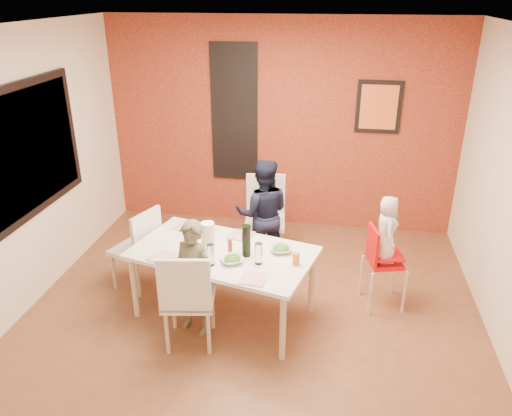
% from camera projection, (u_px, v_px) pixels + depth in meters
% --- Properties ---
extents(ground, '(4.50, 4.50, 0.00)m').
position_uv_depth(ground, '(251.00, 317.00, 4.93)').
color(ground, brown).
rests_on(ground, ground).
extents(ceiling, '(4.50, 4.50, 0.02)m').
position_uv_depth(ceiling, '(250.00, 28.00, 3.84)').
color(ceiling, white).
rests_on(ceiling, wall_back).
extents(wall_back, '(4.50, 0.02, 2.70)m').
position_uv_depth(wall_back, '(281.00, 126.00, 6.42)').
color(wall_back, '#F2E5C8').
rests_on(wall_back, ground).
extents(wall_front, '(4.50, 0.02, 2.70)m').
position_uv_depth(wall_front, '(168.00, 366.00, 2.36)').
color(wall_front, '#F2E5C8').
rests_on(wall_front, ground).
extents(wall_left, '(0.02, 4.50, 2.70)m').
position_uv_depth(wall_left, '(17.00, 176.00, 4.72)').
color(wall_left, '#F2E5C8').
rests_on(wall_left, ground).
extents(brick_accent_wall, '(4.50, 0.02, 2.70)m').
position_uv_depth(brick_accent_wall, '(281.00, 127.00, 6.40)').
color(brick_accent_wall, maroon).
rests_on(brick_accent_wall, ground).
extents(picture_window_frame, '(0.05, 1.70, 1.30)m').
position_uv_depth(picture_window_frame, '(28.00, 150.00, 4.82)').
color(picture_window_frame, black).
rests_on(picture_window_frame, wall_left).
extents(picture_window_pane, '(0.02, 1.55, 1.15)m').
position_uv_depth(picture_window_pane, '(29.00, 150.00, 4.82)').
color(picture_window_pane, black).
rests_on(picture_window_pane, wall_left).
extents(glassblock_strip, '(0.55, 0.03, 1.70)m').
position_uv_depth(glassblock_strip, '(234.00, 113.00, 6.41)').
color(glassblock_strip, silver).
rests_on(glassblock_strip, wall_back).
extents(glassblock_surround, '(0.60, 0.03, 1.76)m').
position_uv_depth(glassblock_surround, '(234.00, 114.00, 6.41)').
color(glassblock_surround, black).
rests_on(glassblock_surround, wall_back).
extents(art_print_frame, '(0.54, 0.03, 0.64)m').
position_uv_depth(art_print_frame, '(379.00, 107.00, 6.08)').
color(art_print_frame, black).
rests_on(art_print_frame, wall_back).
extents(art_print_canvas, '(0.44, 0.01, 0.54)m').
position_uv_depth(art_print_canvas, '(379.00, 107.00, 6.06)').
color(art_print_canvas, orange).
rests_on(art_print_canvas, wall_back).
extents(dining_table, '(1.87, 1.33, 0.70)m').
position_uv_depth(dining_table, '(223.00, 257.00, 4.74)').
color(dining_table, white).
rests_on(dining_table, ground).
extents(chair_near, '(0.51, 0.51, 0.97)m').
position_uv_depth(chair_near, '(187.00, 296.00, 4.32)').
color(chair_near, silver).
rests_on(chair_near, ground).
extents(chair_far, '(0.51, 0.51, 0.99)m').
position_uv_depth(chair_far, '(265.00, 212.00, 5.89)').
color(chair_far, white).
rests_on(chair_far, ground).
extents(chair_left, '(0.55, 0.55, 0.92)m').
position_uv_depth(chair_left, '(140.00, 245.00, 5.23)').
color(chair_left, silver).
rests_on(chair_left, ground).
extents(high_chair, '(0.44, 0.44, 0.87)m').
position_uv_depth(high_chair, '(381.00, 259.00, 4.93)').
color(high_chair, red).
rests_on(high_chair, ground).
extents(child_near, '(0.48, 0.38, 1.13)m').
position_uv_depth(child_near, '(193.00, 278.00, 4.53)').
color(child_near, '#51503A').
rests_on(child_near, ground).
extents(child_far, '(0.69, 0.57, 1.29)m').
position_uv_depth(child_far, '(263.00, 214.00, 5.62)').
color(child_far, black).
rests_on(child_far, ground).
extents(toddler, '(0.26, 0.36, 0.68)m').
position_uv_depth(toddler, '(387.00, 229.00, 4.80)').
color(toddler, beige).
rests_on(toddler, high_chair).
extents(plate_near_left, '(0.30, 0.30, 0.01)m').
position_uv_depth(plate_near_left, '(163.00, 258.00, 4.58)').
color(plate_near_left, white).
rests_on(plate_near_left, dining_table).
extents(plate_far_mid, '(0.26, 0.26, 0.01)m').
position_uv_depth(plate_far_mid, '(241.00, 235.00, 5.00)').
color(plate_far_mid, white).
rests_on(plate_far_mid, dining_table).
extents(plate_near_right, '(0.23, 0.23, 0.01)m').
position_uv_depth(plate_near_right, '(253.00, 279.00, 4.25)').
color(plate_near_right, white).
rests_on(plate_near_right, dining_table).
extents(plate_far_left, '(0.25, 0.25, 0.01)m').
position_uv_depth(plate_far_left, '(185.00, 227.00, 5.17)').
color(plate_far_left, white).
rests_on(plate_far_left, dining_table).
extents(salad_bowl_a, '(0.27, 0.27, 0.05)m').
position_uv_depth(salad_bowl_a, '(232.00, 260.00, 4.51)').
color(salad_bowl_a, white).
rests_on(salad_bowl_a, dining_table).
extents(salad_bowl_b, '(0.26, 0.26, 0.05)m').
position_uv_depth(salad_bowl_b, '(281.00, 249.00, 4.69)').
color(salad_bowl_b, silver).
rests_on(salad_bowl_b, dining_table).
extents(wine_bottle, '(0.08, 0.08, 0.31)m').
position_uv_depth(wine_bottle, '(246.00, 241.00, 4.57)').
color(wine_bottle, black).
rests_on(wine_bottle, dining_table).
extents(wine_glass_a, '(0.07, 0.07, 0.20)m').
position_uv_depth(wine_glass_a, '(211.00, 255.00, 4.44)').
color(wine_glass_a, white).
rests_on(wine_glass_a, dining_table).
extents(wine_glass_b, '(0.07, 0.07, 0.20)m').
position_uv_depth(wine_glass_b, '(259.00, 254.00, 4.46)').
color(wine_glass_b, white).
rests_on(wine_glass_b, dining_table).
extents(paper_towel_roll, '(0.13, 0.13, 0.28)m').
position_uv_depth(paper_towel_roll, '(208.00, 237.00, 4.68)').
color(paper_towel_roll, white).
rests_on(paper_towel_roll, dining_table).
extents(condiment_red, '(0.03, 0.03, 0.13)m').
position_uv_depth(condiment_red, '(231.00, 247.00, 4.66)').
color(condiment_red, red).
rests_on(condiment_red, dining_table).
extents(condiment_green, '(0.03, 0.03, 0.13)m').
position_uv_depth(condiment_green, '(247.00, 247.00, 4.65)').
color(condiment_green, '#326923').
rests_on(condiment_green, dining_table).
extents(condiment_brown, '(0.04, 0.04, 0.14)m').
position_uv_depth(condiment_brown, '(230.00, 246.00, 4.66)').
color(condiment_brown, brown).
rests_on(condiment_brown, dining_table).
extents(sippy_cup, '(0.07, 0.07, 0.11)m').
position_uv_depth(sippy_cup, '(296.00, 259.00, 4.46)').
color(sippy_cup, orange).
rests_on(sippy_cup, dining_table).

